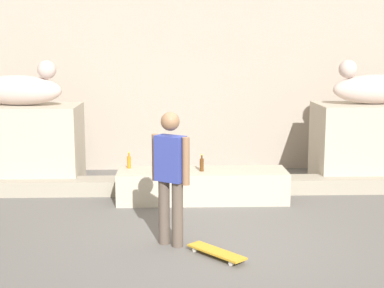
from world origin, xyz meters
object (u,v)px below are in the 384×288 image
Objects in this scene: skater at (171,173)px; bottle_red at (181,163)px; skateboard at (217,252)px; statue_reclining_right at (375,88)px; bottle_orange at (129,162)px; statue_reclining_left at (20,89)px; bottle_clear at (181,166)px; bottle_brown at (202,164)px.

bottle_red is (0.16, 2.12, -0.32)m from skater.
skateboard is 2.65m from bottle_red.
statue_reclining_right is at bearing 17.03° from bottle_red.
statue_reclining_right is 6.18× the size of bottle_orange.
statue_reclining_left is 3.16m from bottle_red.
bottle_clear is at bearing 119.97° from skater.
bottle_orange is 1.04× the size of bottle_clear.
bottle_brown is at bearing 15.38° from statue_reclining_right.
skateboard is at bearing -5.34° from skater.
statue_reclining_left is 3.23m from bottle_clear.
skateboard is 2.83× the size of bottle_red.
skater is 1.94m from bottle_clear.
skateboard is at bearing -81.77° from bottle_red.
statue_reclining_left is at bearing 159.17° from bottle_brown.
bottle_orange is 0.90m from bottle_clear.
skater is at bearing -170.89° from skateboard.
bottle_orange reaches higher than bottle_clear.
bottle_clear reaches higher than skateboard.
bottle_clear is at bearing 14.85° from statue_reclining_right.
bottle_red is (-0.37, 2.57, 0.54)m from skateboard.
bottle_red is at bearing 11.67° from statue_reclining_right.
skateboard is at bearing -80.77° from bottle_clear.
statue_reclining_left reaches higher than bottle_red.
statue_reclining_right is 6.34× the size of bottle_red.
bottle_orange is at bearing 6.78° from statue_reclining_right.
skater is 2.07m from bottle_brown.
bottle_brown is (0.48, 1.99, -0.31)m from skater.
bottle_brown reaches higher than bottle_red.
bottle_brown is (3.09, -1.17, -1.10)m from statue_reclining_left.
statue_reclining_right is at bearing 20.74° from bottle_brown.
statue_reclining_left reaches higher than bottle_brown.
statue_reclining_right is 0.99× the size of skater.
statue_reclining_right reaches higher than bottle_brown.
statue_reclining_left is at bearing 179.99° from skateboard.
bottle_red is at bearing 147.26° from skateboard.
bottle_orange is (1.93, -0.91, -1.11)m from statue_reclining_left.
statue_reclining_right is 3.83m from bottle_clear.
statue_reclining_right is 2.24× the size of skateboard.
skater is 2.27× the size of skateboard.
statue_reclining_left is 1.01× the size of skater.
bottle_red is (2.77, -1.05, -1.11)m from statue_reclining_left.
bottle_orange is 0.85m from bottle_red.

